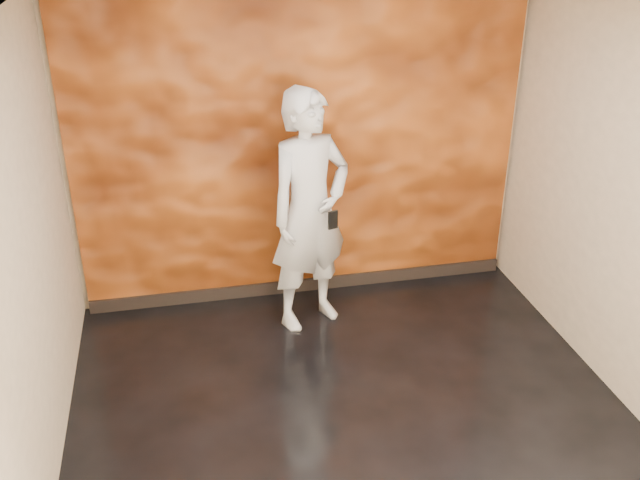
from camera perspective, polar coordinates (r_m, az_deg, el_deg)
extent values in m
cube|color=black|center=(5.24, 2.78, -14.46)|extent=(4.00, 4.00, 0.01)
cube|color=tan|center=(6.26, -1.59, 7.48)|extent=(4.00, 0.02, 2.80)
cube|color=tan|center=(2.92, 13.84, -18.16)|extent=(4.00, 0.02, 2.80)
cube|color=tan|center=(4.42, -22.77, -3.00)|extent=(0.02, 4.00, 2.80)
cube|color=white|center=(4.03, 3.67, 17.48)|extent=(4.00, 4.00, 0.01)
cube|color=#CA621F|center=(6.23, -1.52, 7.19)|extent=(3.90, 0.06, 2.75)
cube|color=black|center=(6.74, -1.32, -3.59)|extent=(3.90, 0.04, 0.12)
imported|color=#999EA9|center=(5.86, -0.82, 2.29)|extent=(0.89, 0.76, 2.06)
cube|color=black|center=(5.62, 1.04, 1.62)|extent=(0.08, 0.04, 0.15)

